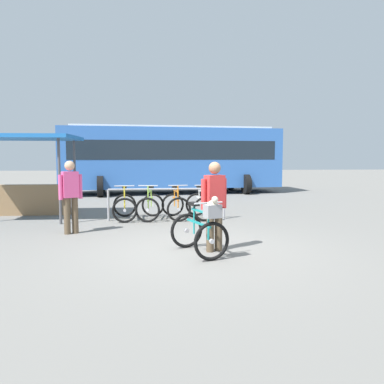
{
  "coord_description": "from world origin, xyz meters",
  "views": [
    {
      "loc": [
        -0.69,
        -7.04,
        1.75
      ],
      "look_at": [
        0.01,
        0.91,
        1.0
      ],
      "focal_mm": 36.18,
      "sensor_mm": 36.0,
      "label": 1
    }
  ],
  "objects_px": {
    "racked_bike_yellow": "(125,206)",
    "racked_bike_orange": "(176,206)",
    "featured_bicycle": "(201,228)",
    "market_stall": "(23,168)",
    "racked_bike_lime": "(150,206)",
    "racked_bike_white": "(201,205)",
    "pedestrian_with_backpack": "(70,192)",
    "bus_distant": "(172,156)",
    "person_with_featured_bike": "(214,202)"
  },
  "relations": [
    {
      "from": "featured_bicycle",
      "to": "person_with_featured_bike",
      "type": "height_order",
      "value": "person_with_featured_bike"
    },
    {
      "from": "market_stall",
      "to": "featured_bicycle",
      "type": "bearing_deg",
      "value": -45.79
    },
    {
      "from": "featured_bicycle",
      "to": "pedestrian_with_backpack",
      "type": "relative_size",
      "value": 0.77
    },
    {
      "from": "racked_bike_white",
      "to": "pedestrian_with_backpack",
      "type": "xyz_separation_m",
      "value": [
        -3.14,
        -1.86,
        0.57
      ]
    },
    {
      "from": "pedestrian_with_backpack",
      "to": "market_stall",
      "type": "distance_m",
      "value": 3.14
    },
    {
      "from": "pedestrian_with_backpack",
      "to": "bus_distant",
      "type": "xyz_separation_m",
      "value": [
        2.61,
        9.4,
        0.8
      ]
    },
    {
      "from": "person_with_featured_bike",
      "to": "bus_distant",
      "type": "relative_size",
      "value": 0.16
    },
    {
      "from": "featured_bicycle",
      "to": "pedestrian_with_backpack",
      "type": "height_order",
      "value": "pedestrian_with_backpack"
    },
    {
      "from": "racked_bike_yellow",
      "to": "bus_distant",
      "type": "distance_m",
      "value": 7.87
    },
    {
      "from": "racked_bike_orange",
      "to": "racked_bike_white",
      "type": "distance_m",
      "value": 0.7
    },
    {
      "from": "featured_bicycle",
      "to": "racked_bike_lime",
      "type": "bearing_deg",
      "value": 103.67
    },
    {
      "from": "racked_bike_lime",
      "to": "racked_bike_orange",
      "type": "distance_m",
      "value": 0.7
    },
    {
      "from": "racked_bike_orange",
      "to": "featured_bicycle",
      "type": "bearing_deg",
      "value": -86.12
    },
    {
      "from": "person_with_featured_bike",
      "to": "bus_distant",
      "type": "height_order",
      "value": "bus_distant"
    },
    {
      "from": "person_with_featured_bike",
      "to": "bus_distant",
      "type": "xyz_separation_m",
      "value": [
        -0.38,
        11.29,
        0.83
      ]
    },
    {
      "from": "racked_bike_orange",
      "to": "racked_bike_white",
      "type": "relative_size",
      "value": 0.99
    },
    {
      "from": "featured_bicycle",
      "to": "market_stall",
      "type": "height_order",
      "value": "market_stall"
    },
    {
      "from": "featured_bicycle",
      "to": "bus_distant",
      "type": "relative_size",
      "value": 0.12
    },
    {
      "from": "racked_bike_yellow",
      "to": "racked_bike_lime",
      "type": "xyz_separation_m",
      "value": [
        0.7,
        0.02,
        0.0
      ]
    },
    {
      "from": "racked_bike_yellow",
      "to": "racked_bike_lime",
      "type": "height_order",
      "value": "same"
    },
    {
      "from": "racked_bike_yellow",
      "to": "racked_bike_white",
      "type": "bearing_deg",
      "value": 1.27
    },
    {
      "from": "person_with_featured_bike",
      "to": "pedestrian_with_backpack",
      "type": "bearing_deg",
      "value": 147.74
    },
    {
      "from": "racked_bike_yellow",
      "to": "featured_bicycle",
      "type": "height_order",
      "value": "featured_bicycle"
    },
    {
      "from": "bus_distant",
      "to": "racked_bike_lime",
      "type": "bearing_deg",
      "value": -96.51
    },
    {
      "from": "bus_distant",
      "to": "racked_bike_orange",
      "type": "bearing_deg",
      "value": -91.24
    },
    {
      "from": "racked_bike_yellow",
      "to": "racked_bike_lime",
      "type": "distance_m",
      "value": 0.7
    },
    {
      "from": "racked_bike_white",
      "to": "person_with_featured_bike",
      "type": "distance_m",
      "value": 3.79
    },
    {
      "from": "racked_bike_orange",
      "to": "person_with_featured_bike",
      "type": "distance_m",
      "value": 3.81
    },
    {
      "from": "racked_bike_yellow",
      "to": "market_stall",
      "type": "relative_size",
      "value": 0.37
    },
    {
      "from": "market_stall",
      "to": "racked_bike_orange",
      "type": "bearing_deg",
      "value": -8.82
    },
    {
      "from": "racked_bike_orange",
      "to": "racked_bike_white",
      "type": "bearing_deg",
      "value": 1.27
    },
    {
      "from": "racked_bike_orange",
      "to": "bus_distant",
      "type": "distance_m",
      "value": 7.68
    },
    {
      "from": "racked_bike_yellow",
      "to": "featured_bicycle",
      "type": "xyz_separation_m",
      "value": [
        1.67,
        -3.98,
        0.12
      ]
    },
    {
      "from": "pedestrian_with_backpack",
      "to": "market_stall",
      "type": "xyz_separation_m",
      "value": [
        -1.83,
        2.51,
        0.46
      ]
    },
    {
      "from": "racked_bike_yellow",
      "to": "racked_bike_white",
      "type": "relative_size",
      "value": 0.97
    },
    {
      "from": "pedestrian_with_backpack",
      "to": "bus_distant",
      "type": "height_order",
      "value": "bus_distant"
    },
    {
      "from": "racked_bike_yellow",
      "to": "racked_bike_orange",
      "type": "xyz_separation_m",
      "value": [
        1.4,
        0.03,
        0.0
      ]
    },
    {
      "from": "racked_bike_white",
      "to": "racked_bike_yellow",
      "type": "bearing_deg",
      "value": -178.73
    },
    {
      "from": "racked_bike_yellow",
      "to": "racked_bike_orange",
      "type": "height_order",
      "value": "same"
    },
    {
      "from": "bus_distant",
      "to": "market_stall",
      "type": "relative_size",
      "value": 3.29
    },
    {
      "from": "racked_bike_orange",
      "to": "market_stall",
      "type": "height_order",
      "value": "market_stall"
    },
    {
      "from": "racked_bike_lime",
      "to": "racked_bike_white",
      "type": "bearing_deg",
      "value": 1.27
    },
    {
      "from": "racked_bike_white",
      "to": "person_with_featured_bike",
      "type": "height_order",
      "value": "person_with_featured_bike"
    },
    {
      "from": "racked_bike_yellow",
      "to": "featured_bicycle",
      "type": "relative_size",
      "value": 0.91
    },
    {
      "from": "featured_bicycle",
      "to": "pedestrian_with_backpack",
      "type": "xyz_separation_m",
      "value": [
        -2.72,
        2.17,
        0.45
      ]
    },
    {
      "from": "racked_bike_yellow",
      "to": "bus_distant",
      "type": "relative_size",
      "value": 0.11
    },
    {
      "from": "racked_bike_lime",
      "to": "racked_bike_white",
      "type": "xyz_separation_m",
      "value": [
        1.4,
        0.03,
        0.0
      ]
    },
    {
      "from": "pedestrian_with_backpack",
      "to": "racked_bike_orange",
      "type": "bearing_deg",
      "value": 37.02
    },
    {
      "from": "racked_bike_white",
      "to": "pedestrian_with_backpack",
      "type": "relative_size",
      "value": 0.72
    },
    {
      "from": "racked_bike_lime",
      "to": "bus_distant",
      "type": "relative_size",
      "value": 0.12
    }
  ]
}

